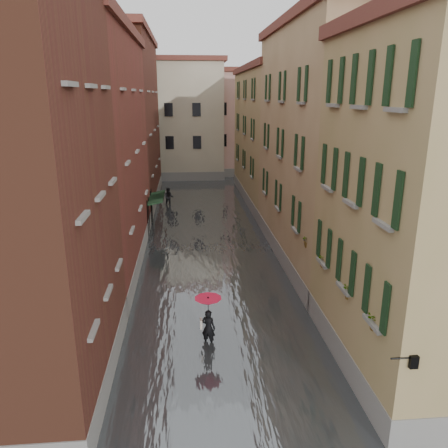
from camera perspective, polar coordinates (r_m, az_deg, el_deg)
name	(u,v)px	position (r m, az deg, el deg)	size (l,w,h in m)	color
ground	(223,344)	(18.03, -0.07, -15.42)	(120.00, 120.00, 0.00)	#5D5E60
floodwater	(207,239)	(29.81, -2.24, -1.95)	(10.00, 60.00, 0.20)	#4C5155
building_left_mid	(80,158)	(25.11, -18.26, 8.18)	(6.00, 14.00, 12.50)	maroon
building_left_far	(119,125)	(39.73, -13.58, 12.42)	(6.00, 16.00, 14.00)	brown
building_right_near	(439,214)	(16.09, 26.29, 1.17)	(6.00, 8.00, 11.50)	olive
building_right_mid	(333,151)	(25.81, 13.99, 9.29)	(6.00, 14.00, 13.00)	tan
building_right_far	(278,139)	(40.29, 7.03, 11.02)	(6.00, 16.00, 11.50)	olive
building_end_cream	(170,121)	(53.35, -7.03, 13.15)	(12.00, 9.00, 13.00)	beige
building_end_pink	(243,124)	(55.84, 2.56, 12.88)	(10.00, 9.00, 12.00)	#CE9C91
awning_near	(156,200)	(30.95, -8.93, 3.12)	(1.09, 3.03, 2.80)	#16321A
awning_far	(156,197)	(31.84, -8.84, 3.49)	(1.09, 2.77, 2.80)	#16321A
wall_lantern	(412,361)	(12.65, 23.36, -16.08)	(0.71, 0.22, 0.35)	black
window_planters	(337,266)	(16.63, 14.50, -5.28)	(0.59, 8.10, 0.84)	brown
pedestrian_main	(208,315)	(17.30, -2.08, -11.81)	(1.06, 1.06, 2.06)	black
pedestrian_far	(169,197)	(38.78, -7.22, 3.46)	(0.83, 0.65, 1.71)	black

